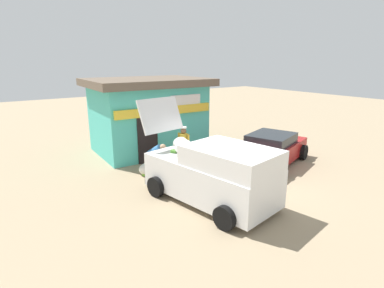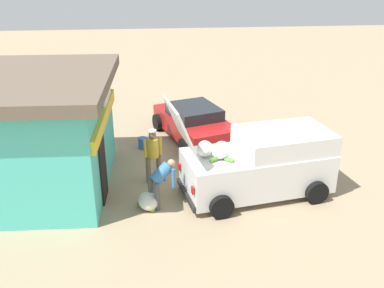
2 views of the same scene
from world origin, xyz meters
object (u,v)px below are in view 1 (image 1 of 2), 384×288
(storefront_bar, at_px, (148,114))
(paint_bucket, at_px, (226,151))
(delivery_van, at_px, (213,173))
(vendor_standing, at_px, (184,145))
(parked_sedan, at_px, (271,149))
(unloaded_banana_pile, at_px, (148,169))
(customer_bending, at_px, (155,156))

(storefront_bar, distance_m, paint_bucket, 4.05)
(delivery_van, xyz_separation_m, vendor_standing, (0.96, 3.09, 0.03))
(vendor_standing, bearing_deg, delivery_van, -107.33)
(parked_sedan, distance_m, vendor_standing, 3.73)
(unloaded_banana_pile, distance_m, paint_bucket, 4.10)
(delivery_van, xyz_separation_m, customer_bending, (-0.43, 2.91, -0.13))
(paint_bucket, bearing_deg, parked_sedan, -67.76)
(parked_sedan, relative_size, customer_bending, 3.31)
(customer_bending, relative_size, unloaded_banana_pile, 1.63)
(vendor_standing, height_order, paint_bucket, vendor_standing)
(customer_bending, distance_m, unloaded_banana_pile, 0.72)
(storefront_bar, relative_size, delivery_van, 1.12)
(storefront_bar, height_order, vendor_standing, storefront_bar)
(storefront_bar, xyz_separation_m, delivery_van, (-0.99, -6.20, -0.81))
(parked_sedan, bearing_deg, paint_bucket, 112.24)
(vendor_standing, bearing_deg, customer_bending, -172.81)
(parked_sedan, bearing_deg, unloaded_banana_pile, 160.03)
(vendor_standing, height_order, unloaded_banana_pile, vendor_standing)
(customer_bending, bearing_deg, vendor_standing, 7.19)
(storefront_bar, bearing_deg, delivery_van, -99.10)
(parked_sedan, xyz_separation_m, unloaded_banana_pile, (-4.90, 1.78, -0.40))
(storefront_bar, bearing_deg, customer_bending, -113.45)
(delivery_van, bearing_deg, storefront_bar, 80.90)
(paint_bucket, bearing_deg, vendor_standing, -171.91)
(customer_bending, height_order, unloaded_banana_pile, customer_bending)
(unloaded_banana_pile, bearing_deg, customer_bending, -68.00)
(delivery_van, distance_m, parked_sedan, 4.58)
(storefront_bar, distance_m, delivery_van, 6.33)
(vendor_standing, relative_size, customer_bending, 1.30)
(vendor_standing, height_order, customer_bending, vendor_standing)
(unloaded_banana_pile, relative_size, paint_bucket, 1.93)
(storefront_bar, distance_m, parked_sedan, 5.88)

